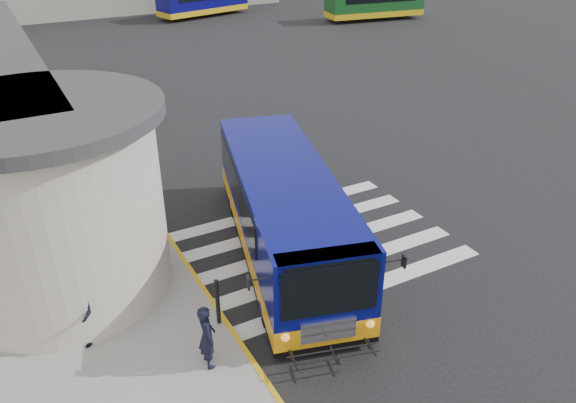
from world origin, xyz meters
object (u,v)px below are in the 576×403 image
pedestrian_b (79,314)px  transit_bus (285,216)px  bollard (218,302)px  pedestrian_a (207,336)px  far_bus_b (375,3)px  far_bus_a (203,0)px

pedestrian_b → transit_bus: bearing=93.4°
transit_bus → bollard: transit_bus is taller
pedestrian_b → bollard: 3.02m
transit_bus → bollard: bearing=-129.1°
transit_bus → pedestrian_a: transit_bus is taller
far_bus_b → pedestrian_a: bearing=147.3°
transit_bus → pedestrian_b: (-5.74, -1.18, -0.28)m
transit_bus → pedestrian_b: bearing=-152.7°
far_bus_a → far_bus_b: 14.44m
pedestrian_a → bollard: bearing=-25.8°
pedestrian_a → pedestrian_b: 2.95m
far_bus_b → bollard: bearing=146.9°
pedestrian_a → far_bus_b: 40.44m
far_bus_a → far_bus_b: size_ratio=0.99×
bollard → far_bus_a: far_bus_a is taller
transit_bus → pedestrian_a: 4.74m
transit_bus → far_bus_b: bearing=65.3°
pedestrian_b → far_bus_a: 40.44m
far_bus_a → far_bus_b: bearing=-138.8°
far_bus_a → far_bus_b: (11.85, -8.24, 0.03)m
pedestrian_a → bollard: size_ratio=1.25×
pedestrian_a → far_bus_b: size_ratio=0.18×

